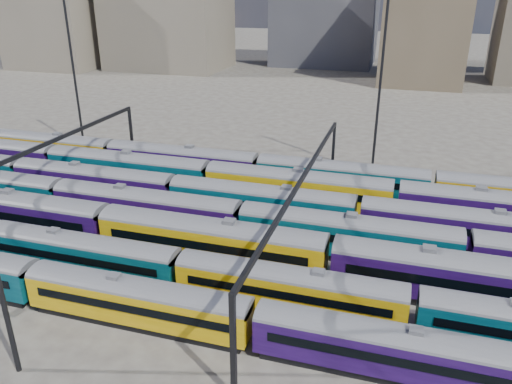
# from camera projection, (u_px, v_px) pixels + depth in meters

# --- Properties ---
(ground) EXTENTS (500.00, 500.00, 0.00)m
(ground) POSITION_uv_depth(u_px,v_px,m) (207.00, 236.00, 52.41)
(ground) COLOR #443F39
(ground) RESTS_ON ground
(rake_0) EXTENTS (111.76, 2.73, 4.58)m
(rake_0) POSITION_uv_depth(u_px,v_px,m) (254.00, 320.00, 35.63)
(rake_0) COLOR black
(rake_0) RESTS_ON ground
(rake_1) EXTENTS (94.76, 2.78, 4.66)m
(rake_1) POSITION_uv_depth(u_px,v_px,m) (289.00, 285.00, 39.66)
(rake_1) COLOR black
(rake_1) RESTS_ON ground
(rake_2) EXTENTS (110.54, 3.24, 5.46)m
(rake_2) POSITION_uv_depth(u_px,v_px,m) (13.00, 208.00, 52.16)
(rake_2) COLOR black
(rake_2) RESTS_ON ground
(rake_3) EXTENTS (149.01, 3.11, 5.25)m
(rake_3) POSITION_uv_depth(u_px,v_px,m) (146.00, 205.00, 53.19)
(rake_3) COLOR black
(rake_3) RESTS_ON ground
(rake_4) EXTENTS (126.06, 3.07, 5.18)m
(rake_4) POSITION_uv_depth(u_px,v_px,m) (173.00, 189.00, 57.40)
(rake_4) COLOR black
(rake_4) RESTS_ON ground
(rake_5) EXTENTS (110.94, 3.25, 5.48)m
(rake_5) POSITION_uv_depth(u_px,v_px,m) (128.00, 166.00, 64.10)
(rake_5) COLOR black
(rake_5) RESTS_ON ground
(rake_6) EXTENTS (106.67, 3.12, 5.27)m
(rake_6) POSITION_uv_depth(u_px,v_px,m) (341.00, 175.00, 61.42)
(rake_6) COLOR black
(rake_6) RESTS_ON ground
(gantry_1) EXTENTS (0.35, 40.35, 8.03)m
(gantry_1) POSITION_uv_depth(u_px,v_px,m) (37.00, 157.00, 55.13)
(gantry_1) COLOR black
(gantry_1) RESTS_ON ground
(gantry_2) EXTENTS (0.35, 40.35, 8.03)m
(gantry_2) POSITION_uv_depth(u_px,v_px,m) (303.00, 187.00, 47.11)
(gantry_2) COLOR black
(gantry_2) RESTS_ON ground
(mast_1) EXTENTS (1.40, 0.50, 25.60)m
(mast_1) POSITION_uv_depth(u_px,v_px,m) (72.00, 60.00, 74.42)
(mast_1) COLOR black
(mast_1) RESTS_ON ground
(mast_3) EXTENTS (1.40, 0.50, 25.60)m
(mast_3) POSITION_uv_depth(u_px,v_px,m) (381.00, 72.00, 64.15)
(mast_3) COLOR black
(mast_3) RESTS_ON ground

